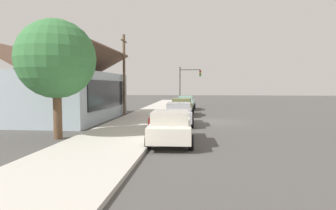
# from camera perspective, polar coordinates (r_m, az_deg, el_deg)

# --- Properties ---
(ground_plane) EXTENTS (120.00, 120.00, 0.00)m
(ground_plane) POSITION_cam_1_polar(r_m,az_deg,el_deg) (22.28, 9.37, -3.30)
(ground_plane) COLOR #4C4947
(sidewalk_curb) EXTENTS (60.00, 4.20, 0.16)m
(sidewalk_curb) POSITION_cam_1_polar(r_m,az_deg,el_deg) (22.62, -4.95, -2.95)
(sidewalk_curb) COLOR beige
(sidewalk_curb) RESTS_ON ground
(car_ivory) EXTENTS (4.73, 2.24, 1.59)m
(car_ivory) POSITION_cam_1_polar(r_m,az_deg,el_deg) (13.68, 0.55, -4.31)
(car_ivory) COLOR silver
(car_ivory) RESTS_ON ground
(car_silver) EXTENTS (4.58, 2.12, 1.59)m
(car_silver) POSITION_cam_1_polar(r_m,az_deg,el_deg) (20.09, 2.19, -1.69)
(car_silver) COLOR silver
(car_silver) RESTS_ON ground
(car_olive) EXTENTS (4.80, 2.11, 1.59)m
(car_olive) POSITION_cam_1_polar(r_m,az_deg,el_deg) (26.47, 2.86, -0.34)
(car_olive) COLOR olive
(car_olive) RESTS_ON ground
(car_seafoam) EXTENTS (4.63, 2.10, 1.59)m
(car_seafoam) POSITION_cam_1_polar(r_m,az_deg,el_deg) (32.84, 3.66, 0.48)
(car_seafoam) COLOR #9ED1BC
(car_seafoam) RESTS_ON ground
(storefront_building) EXTENTS (12.20, 7.40, 5.82)m
(storefront_building) POSITION_cam_1_polar(r_m,az_deg,el_deg) (24.79, -19.49, 2.00)
(storefront_building) COLOR #ADBCC6
(storefront_building) RESTS_ON ground
(shade_tree) EXTENTS (4.02, 4.02, 6.13)m
(shade_tree) POSITION_cam_1_polar(r_m,az_deg,el_deg) (15.83, -21.39, 8.45)
(shade_tree) COLOR brown
(shade_tree) RESTS_ON ground
(traffic_light_main) EXTENTS (0.37, 2.79, 5.20)m
(traffic_light_main) POSITION_cam_1_polar(r_m,az_deg,el_deg) (37.07, 4.04, 5.00)
(traffic_light_main) COLOR #383833
(traffic_light_main) RESTS_ON ground
(utility_pole_wooden) EXTENTS (1.80, 0.24, 7.50)m
(utility_pole_wooden) POSITION_cam_1_polar(r_m,az_deg,el_deg) (27.22, -8.74, 6.29)
(utility_pole_wooden) COLOR brown
(utility_pole_wooden) RESTS_ON ground
(fire_hydrant_red) EXTENTS (0.22, 0.22, 0.71)m
(fire_hydrant_red) POSITION_cam_1_polar(r_m,az_deg,el_deg) (17.14, -3.66, -3.73)
(fire_hydrant_red) COLOR red
(fire_hydrant_red) RESTS_ON sidewalk_curb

